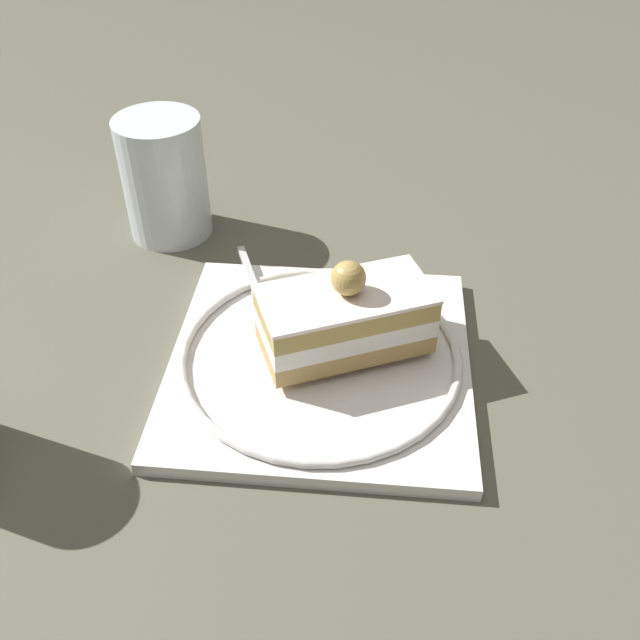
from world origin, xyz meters
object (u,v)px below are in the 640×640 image
drink_glass_far (165,184)px  fork (254,286)px  cake_slice (345,317)px  dessert_plate (320,359)px

drink_glass_far → fork: bearing=-35.5°
cake_slice → fork: 0.10m
drink_glass_far → cake_slice: bearing=-31.6°
cake_slice → fork: size_ratio=1.44×
dessert_plate → cake_slice: 0.04m
dessert_plate → cake_slice: size_ratio=1.95×
dessert_plate → drink_glass_far: 0.24m
cake_slice → drink_glass_far: drink_glass_far is taller
dessert_plate → fork: (-0.07, 0.06, 0.01)m
cake_slice → fork: bearing=154.1°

